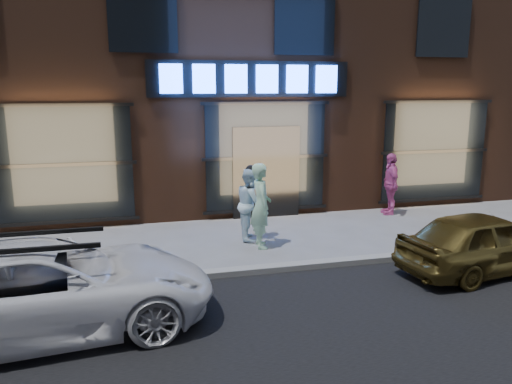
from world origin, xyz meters
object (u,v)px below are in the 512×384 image
man_bowtie (261,206)px  man_cap (251,204)px  gold_sedan (484,242)px  white_suv (46,288)px  passerby (390,184)px

man_bowtie → man_cap: (-0.08, 0.62, -0.10)m
gold_sedan → white_suv: bearing=84.9°
passerby → white_suv: (-8.03, -4.86, -0.18)m
man_cap → man_bowtie: bearing=-164.9°
man_cap → passerby: bearing=-64.9°
man_cap → gold_sedan: size_ratio=0.48×
man_cap → white_suv: size_ratio=0.35×
man_bowtie → man_cap: man_bowtie is taller
man_bowtie → man_cap: 0.63m
man_bowtie → passerby: size_ratio=1.10×
man_bowtie → passerby: man_bowtie is taller
white_suv → gold_sedan: white_suv is taller
passerby → man_cap: bearing=-59.9°
gold_sedan → passerby: bearing=-14.8°
gold_sedan → man_bowtie: bearing=47.3°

